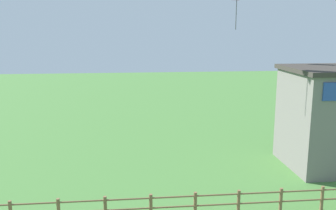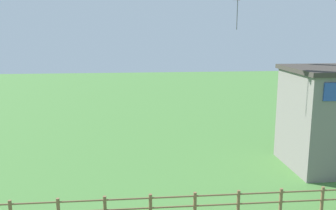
# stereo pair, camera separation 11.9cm
# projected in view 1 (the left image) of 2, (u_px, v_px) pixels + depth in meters

# --- Properties ---
(wooden_fence) EXTENTS (20.41, 0.14, 1.10)m
(wooden_fence) POSITION_uv_depth(u_px,v_px,m) (173.00, 204.00, 15.38)
(wooden_fence) COLOR brown
(wooden_fence) RESTS_ON ground_plane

